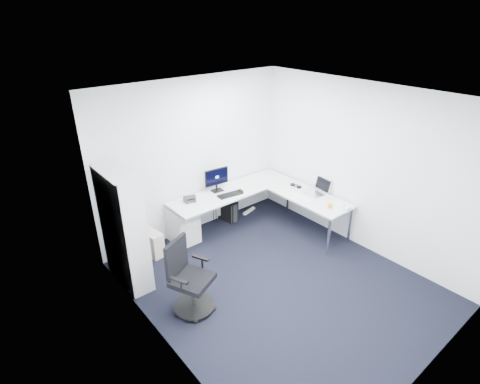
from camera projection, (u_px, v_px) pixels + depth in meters
ground at (277, 283)px, 5.51m from camera, size 4.20×4.20×0.00m
ceiling at (288, 98)px, 4.33m from camera, size 4.20×4.20×0.00m
wall_back at (194, 158)px, 6.37m from camera, size 3.60×0.02×2.70m
wall_front at (444, 282)px, 3.46m from camera, size 3.60×0.02×2.70m
wall_left at (160, 252)px, 3.89m from camera, size 0.02×4.20×2.70m
wall_right at (362, 168)px, 5.95m from camera, size 0.02×4.20×2.70m
l_desk at (245, 214)px, 6.64m from camera, size 2.42×1.35×0.71m
drawer_pedestal at (183, 224)px, 6.40m from camera, size 0.41×0.52×0.64m
bookshelf at (123, 229)px, 5.20m from camera, size 0.34×0.87×1.75m
task_chair at (192, 278)px, 4.81m from camera, size 0.76×0.76×1.02m
black_pc_tower at (227, 210)px, 7.10m from camera, size 0.25×0.44×0.41m
beige_pc_tower at (152, 243)px, 6.09m from camera, size 0.25×0.46×0.42m
power_strip at (249, 211)px, 7.44m from camera, size 0.34×0.14×0.04m
monitor at (217, 180)px, 6.59m from camera, size 0.47×0.19×0.44m
black_keyboard at (230, 195)px, 6.53m from camera, size 0.47×0.22×0.02m
mouse at (241, 191)px, 6.65m from camera, size 0.08×0.11×0.03m
desk_phone at (190, 198)px, 6.31m from camera, size 0.22×0.22×0.12m
laptop at (314, 187)px, 6.52m from camera, size 0.41×0.40×0.26m
white_keyboard at (302, 197)px, 6.45m from camera, size 0.15×0.46×0.02m
headphones at (296, 185)px, 6.84m from camera, size 0.15×0.22×0.06m
orange_fruit at (330, 205)px, 6.11m from camera, size 0.08×0.08×0.08m
tissue_box at (342, 207)px, 6.05m from camera, size 0.16×0.25×0.08m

